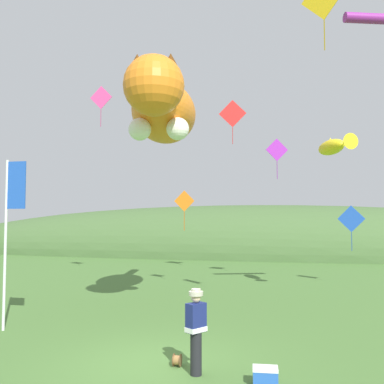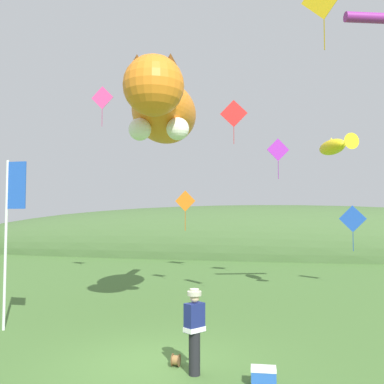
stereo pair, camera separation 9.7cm
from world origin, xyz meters
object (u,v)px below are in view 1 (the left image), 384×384
Objects in this scene: festival_banner_pole at (10,218)px; kite_diamond_violet at (277,150)px; festival_attendant at (196,328)px; kite_fish_windsock at (334,146)px; kite_diamond_pink at (101,98)px; kite_diamond_orange at (184,201)px; kite_diamond_blue at (351,219)px; kite_diamond_red at (233,114)px; kite_spool at (177,360)px; picnic_cooler at (265,376)px; kite_giant_cat at (162,110)px.

kite_diamond_violet is (7.51, 10.45, 3.38)m from festival_banner_pole.
festival_attendant is 0.73× the size of kite_fish_windsock.
festival_attendant is at bearing -56.55° from kite_diamond_pink.
kite_diamond_violet is 1.07× the size of kite_diamond_orange.
kite_diamond_pink reaches higher than kite_diamond_blue.
festival_attendant is 6.85m from festival_banner_pole.
kite_diamond_blue is (4.92, 12.85, 2.25)m from festival_attendant.
kite_diamond_red reaches higher than kite_diamond_violet.
kite_diamond_pink reaches higher than kite_spool.
festival_banner_pole is at bearing -110.70° from kite_diamond_orange.
kite_giant_cat is (-3.74, 5.48, 6.84)m from picnic_cooler.
kite_giant_cat reaches higher than kite_diamond_violet.
kite_fish_windsock is (4.34, 8.83, 6.06)m from kite_spool.
picnic_cooler is 13.90m from kite_diamond_blue.
festival_banner_pole is at bearing -135.94° from kite_diamond_blue.
picnic_cooler is at bearing -18.40° from festival_banner_pole.
kite_fish_windsock reaches higher than festival_attendant.
kite_fish_windsock reaches higher than kite_spool.
kite_diamond_pink reaches higher than kite_fish_windsock.
kite_diamond_red reaches higher than festival_attendant.
kite_diamond_orange is at bearing 111.25° from picnic_cooler.
kite_fish_windsock is 6.78m from kite_diamond_red.
festival_attendant is 0.75× the size of kite_diamond_red.
kite_diamond_red is (1.99, 2.67, 4.74)m from kite_diamond_orange.
festival_banner_pole is 9.14m from kite_diamond_orange.
festival_banner_pole is 2.11× the size of kite_diamond_red.
kite_diamond_orange is 0.91× the size of kite_diamond_pink.
kite_spool is 11.29m from kite_diamond_orange.
kite_spool is at bearing -69.58° from kite_giant_cat.
festival_banner_pole is at bearing 161.87° from kite_spool.
kite_giant_cat is at bearing -49.36° from kite_diamond_pink.
kite_giant_cat reaches higher than picnic_cooler.
picnic_cooler is at bearing -104.85° from kite_diamond_blue.
kite_spool is 0.14× the size of kite_diamond_orange.
kite_giant_cat is (-1.79, 4.81, 6.88)m from kite_spool.
festival_attendant is 8.32m from kite_giant_cat.
kite_diamond_pink is (-4.97, 5.79, 2.35)m from kite_giant_cat.
festival_banner_pole is at bearing -125.71° from kite_diamond_violet.
festival_attendant is 6.48× the size of kite_spool.
kite_fish_windsock is at bearing -106.79° from kite_diamond_blue.
kite_spool is at bearing -113.58° from kite_diamond_blue.
kite_diamond_orange is at bearing 167.28° from kite_fish_windsock.
kite_fish_windsock is 1.02× the size of kite_diamond_red.
kite_spool is 0.13× the size of kite_diamond_violet.
kite_giant_cat reaches higher than kite_spool.
kite_diamond_blue is at bearing 44.06° from festival_banner_pole.
kite_diamond_orange is (-2.33, 10.33, 3.90)m from kite_spool.
kite_diamond_blue is 8.04m from kite_diamond_red.
kite_diamond_blue reaches higher than picnic_cooler.
picnic_cooler is at bearing -104.10° from kite_fish_windsock.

